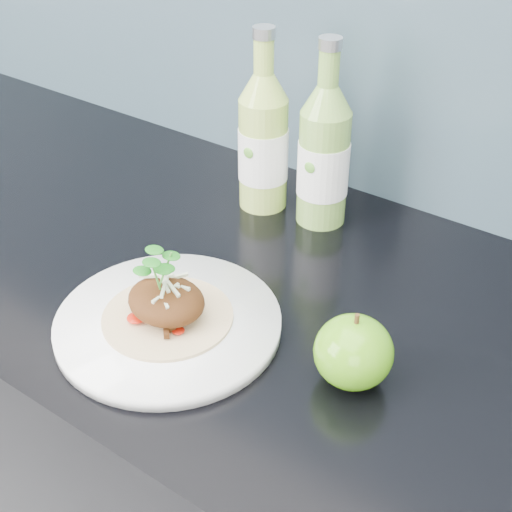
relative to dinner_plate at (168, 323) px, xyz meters
The scene contains 6 objects.
kitchen_counter 0.48m from the dinner_plate, 89.04° to the left, with size 4.00×0.60×0.90m, color black.
dinner_plate is the anchor object (origin of this frame).
pork_taco 0.04m from the dinner_plate, 90.00° to the left, with size 0.15×0.15×0.10m.
green_apple 0.22m from the dinner_plate, 13.47° to the left, with size 0.10×0.10×0.09m.
cider_bottle_left 0.32m from the dinner_plate, 104.66° to the left, with size 0.08×0.08×0.26m.
cider_bottle_right 0.32m from the dinner_plate, 87.41° to the left, with size 0.09×0.09×0.26m.
Camera 1 is at (0.44, 1.12, 1.43)m, focal length 50.00 mm.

